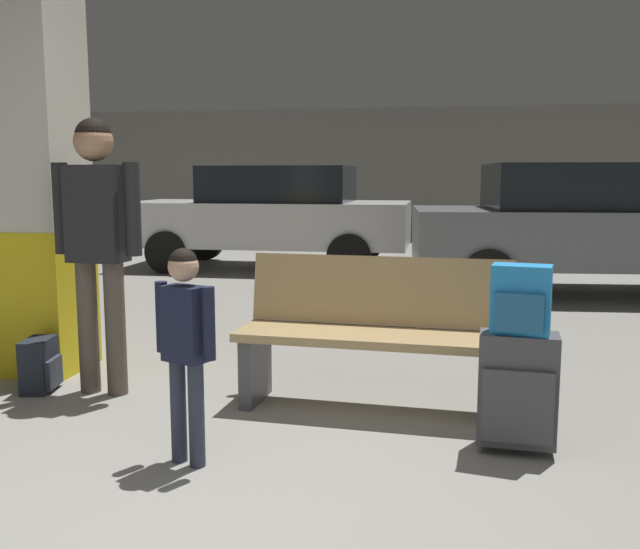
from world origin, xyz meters
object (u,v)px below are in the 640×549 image
(backpack_bright, at_px, (521,300))
(child, at_px, (185,333))
(suitcase, at_px, (517,390))
(parked_car_far, at_px, (272,214))
(structural_pillar, at_px, (36,177))
(parked_car_near, at_px, (590,225))
(adult, at_px, (97,226))
(backpack_dark_floor, at_px, (40,365))
(bench, at_px, (374,334))

(backpack_bright, height_order, child, child)
(suitcase, xyz_separation_m, parked_car_far, (-2.89, 6.65, 0.48))
(backpack_bright, xyz_separation_m, child, (-1.56, -0.42, -0.13))
(structural_pillar, distance_m, child, 2.25)
(suitcase, xyz_separation_m, parked_car_near, (1.29, 5.05, 0.48))
(suitcase, relative_size, child, 0.58)
(child, xyz_separation_m, adult, (-0.93, 0.96, 0.42))
(suitcase, xyz_separation_m, backpack_bright, (-0.00, -0.00, 0.45))
(backpack_bright, distance_m, parked_car_near, 5.21)
(parked_car_near, bearing_deg, adult, -129.99)
(child, height_order, backpack_dark_floor, child)
(bench, bearing_deg, parked_car_near, 65.25)
(backpack_dark_floor, bearing_deg, adult, 4.60)
(suitcase, height_order, backpack_bright, backpack_bright)
(structural_pillar, height_order, parked_car_near, structural_pillar)
(parked_car_near, bearing_deg, suitcase, -104.37)
(backpack_dark_floor, bearing_deg, parked_car_near, 47.23)
(bench, xyz_separation_m, parked_car_far, (-2.12, 6.07, 0.36))
(backpack_dark_floor, distance_m, parked_car_near, 6.22)
(adult, distance_m, backpack_dark_floor, 0.99)
(bench, relative_size, suitcase, 2.70)
(backpack_dark_floor, relative_size, parked_car_far, 0.08)
(parked_car_far, bearing_deg, child, -79.38)
(structural_pillar, height_order, bench, structural_pillar)
(parked_car_near, bearing_deg, structural_pillar, -137.63)
(suitcase, distance_m, parked_car_near, 5.23)
(structural_pillar, relative_size, bench, 1.69)
(adult, xyz_separation_m, parked_car_near, (3.78, 4.51, -0.26))
(adult, bearing_deg, backpack_bright, -12.25)
(parked_car_far, bearing_deg, adult, -86.25)
(adult, relative_size, parked_car_near, 0.41)
(backpack_bright, bearing_deg, suitcase, 23.34)
(bench, height_order, child, child)
(backpack_bright, xyz_separation_m, parked_car_far, (-2.89, 6.65, 0.03))
(structural_pillar, bearing_deg, parked_car_far, 87.23)
(adult, relative_size, backpack_dark_floor, 5.06)
(child, bearing_deg, parked_car_near, 62.43)
(child, relative_size, adult, 0.61)
(backpack_bright, relative_size, parked_car_far, 0.08)
(bench, bearing_deg, backpack_dark_floor, -178.13)
(backpack_dark_floor, height_order, parked_car_near, parked_car_near)
(backpack_dark_floor, bearing_deg, structural_pillar, 118.00)
(adult, bearing_deg, backpack_dark_floor, -175.40)
(backpack_bright, distance_m, parked_car_far, 7.25)
(structural_pillar, distance_m, adult, 0.86)
(structural_pillar, height_order, backpack_dark_floor, structural_pillar)
(bench, height_order, backpack_dark_floor, bench)
(bench, bearing_deg, suitcase, -36.83)
(child, distance_m, adult, 1.40)
(backpack_dark_floor, bearing_deg, backpack_bright, -9.87)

